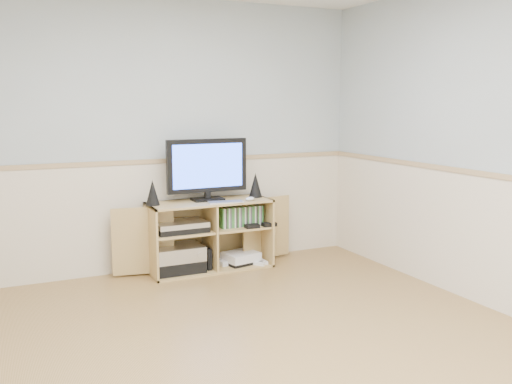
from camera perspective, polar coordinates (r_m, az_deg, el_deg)
room at (r=3.32m, az=-1.03°, el=3.04°), size 4.04×4.54×2.54m
media_cabinet at (r=5.41m, az=-4.83°, el=-4.15°), size 1.79×0.43×0.65m
monitor at (r=5.30m, az=-4.90°, el=2.47°), size 0.77×0.18×0.57m
speaker_left at (r=5.14m, az=-10.30°, el=-0.05°), size 0.12×0.12×0.23m
speaker_right at (r=5.49m, az=-0.05°, el=0.70°), size 0.13×0.13×0.24m
keyboard at (r=5.21m, az=-3.05°, el=-1.00°), size 0.33×0.17×0.01m
mouse at (r=5.31m, az=-0.60°, el=-0.68°), size 0.11×0.10×0.04m
av_components at (r=5.29m, az=-7.77°, el=-5.76°), size 0.53×0.34×0.47m
game_consoles at (r=5.53m, az=-1.67°, el=-6.64°), size 0.46×0.32×0.11m
game_cases at (r=5.43m, az=-1.55°, el=-2.43°), size 0.42×0.13×0.19m
wall_outlet at (r=5.74m, az=-0.06°, el=-0.63°), size 0.12×0.03×0.12m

